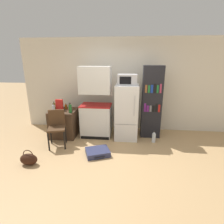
{
  "coord_description": "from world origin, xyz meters",
  "views": [
    {
      "loc": [
        0.27,
        -3.19,
        2.08
      ],
      "look_at": [
        -0.17,
        0.85,
        0.85
      ],
      "focal_mm": 28.0,
      "sensor_mm": 36.0,
      "label": 1
    }
  ],
  "objects_px": {
    "bowl": "(60,111)",
    "water_bottle_front": "(154,137)",
    "bottle_green_tall": "(70,109)",
    "suitcase_large_flat": "(98,152)",
    "bottle_olive_oil": "(54,107)",
    "bookshelf": "(152,102)",
    "bottle_ketchup_red": "(70,107)",
    "refrigerator": "(127,112)",
    "bottle_clear_short": "(53,108)",
    "bottle_amber_beer": "(66,107)",
    "microwave": "(127,80)",
    "chair": "(57,125)",
    "kitchen_hutch": "(96,105)",
    "cereal_box": "(59,105)",
    "handbag": "(29,159)",
    "bottle_milk_white": "(62,106)",
    "side_table": "(65,123)"
  },
  "relations": [
    {
      "from": "bowl",
      "to": "water_bottle_front",
      "type": "xyz_separation_m",
      "value": [
        2.47,
        0.02,
        -0.63
      ]
    },
    {
      "from": "bottle_green_tall",
      "to": "suitcase_large_flat",
      "type": "height_order",
      "value": "bottle_green_tall"
    },
    {
      "from": "bottle_green_tall",
      "to": "bottle_olive_oil",
      "type": "xyz_separation_m",
      "value": [
        -0.51,
        0.17,
        -0.01
      ]
    },
    {
      "from": "bookshelf",
      "to": "bottle_ketchup_red",
      "type": "height_order",
      "value": "bookshelf"
    },
    {
      "from": "refrigerator",
      "to": "bottle_clear_short",
      "type": "bearing_deg",
      "value": -174.94
    },
    {
      "from": "bottle_amber_beer",
      "to": "microwave",
      "type": "bearing_deg",
      "value": -2.66
    },
    {
      "from": "bottle_clear_short",
      "to": "chair",
      "type": "distance_m",
      "value": 0.61
    },
    {
      "from": "kitchen_hutch",
      "to": "bottle_clear_short",
      "type": "relative_size",
      "value": 9.06
    },
    {
      "from": "bottle_olive_oil",
      "to": "kitchen_hutch",
      "type": "bearing_deg",
      "value": 5.95
    },
    {
      "from": "cereal_box",
      "to": "handbag",
      "type": "height_order",
      "value": "cereal_box"
    },
    {
      "from": "bottle_milk_white",
      "to": "cereal_box",
      "type": "height_order",
      "value": "cereal_box"
    },
    {
      "from": "bottle_green_tall",
      "to": "bottle_ketchup_red",
      "type": "relative_size",
      "value": 1.23
    },
    {
      "from": "side_table",
      "to": "kitchen_hutch",
      "type": "distance_m",
      "value": 1.03
    },
    {
      "from": "suitcase_large_flat",
      "to": "handbag",
      "type": "bearing_deg",
      "value": 179.99
    },
    {
      "from": "bottle_clear_short",
      "to": "bowl",
      "type": "relative_size",
      "value": 1.21
    },
    {
      "from": "refrigerator",
      "to": "cereal_box",
      "type": "bearing_deg",
      "value": -178.05
    },
    {
      "from": "bottle_amber_beer",
      "to": "handbag",
      "type": "height_order",
      "value": "bottle_amber_beer"
    },
    {
      "from": "refrigerator",
      "to": "bottle_olive_oil",
      "type": "height_order",
      "value": "refrigerator"
    },
    {
      "from": "side_table",
      "to": "bottle_ketchup_red",
      "type": "bearing_deg",
      "value": -8.63
    },
    {
      "from": "bottle_olive_oil",
      "to": "chair",
      "type": "relative_size",
      "value": 0.27
    },
    {
      "from": "bottle_milk_white",
      "to": "bowl",
      "type": "height_order",
      "value": "bottle_milk_white"
    },
    {
      "from": "side_table",
      "to": "kitchen_hutch",
      "type": "xyz_separation_m",
      "value": [
        0.89,
        0.09,
        0.52
      ]
    },
    {
      "from": "cereal_box",
      "to": "water_bottle_front",
      "type": "distance_m",
      "value": 2.67
    },
    {
      "from": "suitcase_large_flat",
      "to": "handbag",
      "type": "relative_size",
      "value": 1.76
    },
    {
      "from": "bookshelf",
      "to": "bottle_olive_oil",
      "type": "height_order",
      "value": "bookshelf"
    },
    {
      "from": "chair",
      "to": "bottle_clear_short",
      "type": "bearing_deg",
      "value": 103.16
    },
    {
      "from": "side_table",
      "to": "bottle_ketchup_red",
      "type": "xyz_separation_m",
      "value": [
        0.18,
        -0.03,
        0.46
      ]
    },
    {
      "from": "bottle_milk_white",
      "to": "chair",
      "type": "relative_size",
      "value": 0.16
    },
    {
      "from": "bookshelf",
      "to": "bowl",
      "type": "relative_size",
      "value": 11.14
    },
    {
      "from": "microwave",
      "to": "bottle_ketchup_red",
      "type": "distance_m",
      "value": 1.71
    },
    {
      "from": "side_table",
      "to": "handbag",
      "type": "relative_size",
      "value": 2.06
    },
    {
      "from": "refrigerator",
      "to": "bottle_clear_short",
      "type": "distance_m",
      "value": 1.96
    },
    {
      "from": "side_table",
      "to": "cereal_box",
      "type": "xyz_separation_m",
      "value": [
        -0.1,
        -0.02,
        0.52
      ]
    },
    {
      "from": "bottle_ketchup_red",
      "to": "handbag",
      "type": "bearing_deg",
      "value": -105.19
    },
    {
      "from": "bottle_clear_short",
      "to": "water_bottle_front",
      "type": "relative_size",
      "value": 0.68
    },
    {
      "from": "handbag",
      "to": "suitcase_large_flat",
      "type": "bearing_deg",
      "value": 22.06
    },
    {
      "from": "bottle_clear_short",
      "to": "handbag",
      "type": "xyz_separation_m",
      "value": [
        0.01,
        -1.37,
        -0.7
      ]
    },
    {
      "from": "suitcase_large_flat",
      "to": "water_bottle_front",
      "type": "distance_m",
      "value": 1.55
    },
    {
      "from": "kitchen_hutch",
      "to": "bottle_olive_oil",
      "type": "height_order",
      "value": "kitchen_hutch"
    },
    {
      "from": "bottle_olive_oil",
      "to": "bowl",
      "type": "bearing_deg",
      "value": -38.91
    },
    {
      "from": "bottle_amber_beer",
      "to": "bowl",
      "type": "bearing_deg",
      "value": -98.07
    },
    {
      "from": "bottle_green_tall",
      "to": "bookshelf",
      "type": "bearing_deg",
      "value": 10.96
    },
    {
      "from": "bottle_amber_beer",
      "to": "bottle_clear_short",
      "type": "relative_size",
      "value": 0.72
    },
    {
      "from": "bottle_olive_oil",
      "to": "bottle_ketchup_red",
      "type": "bearing_deg",
      "value": 0.58
    },
    {
      "from": "chair",
      "to": "bottle_ketchup_red",
      "type": "bearing_deg",
      "value": 59.28
    },
    {
      "from": "bottle_ketchup_red",
      "to": "bowl",
      "type": "bearing_deg",
      "value": -138.68
    },
    {
      "from": "refrigerator",
      "to": "bottle_clear_short",
      "type": "height_order",
      "value": "refrigerator"
    },
    {
      "from": "handbag",
      "to": "bottle_amber_beer",
      "type": "bearing_deg",
      "value": 81.6
    },
    {
      "from": "microwave",
      "to": "suitcase_large_flat",
      "type": "bearing_deg",
      "value": -121.25
    },
    {
      "from": "bowl",
      "to": "cereal_box",
      "type": "height_order",
      "value": "cereal_box"
    }
  ]
}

